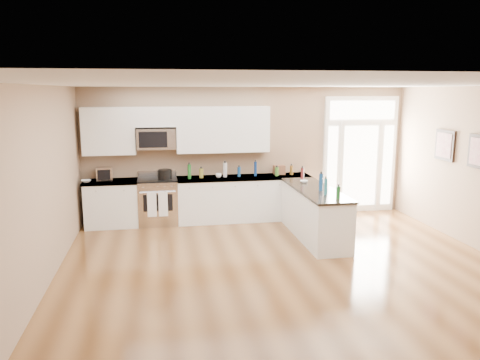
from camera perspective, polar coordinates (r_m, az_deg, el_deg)
The scene contains 20 objects.
ground at distance 6.73m, azimuth 7.59°, elevation -13.11°, with size 8.00×8.00×0.00m, color #5A3619.
room_shell at distance 6.24m, azimuth 7.98°, elevation 1.40°, with size 8.00×8.00×8.00m.
back_cabinet_left at distance 9.86m, azimuth -15.29°, elevation -2.94°, with size 1.10×0.66×0.94m.
back_cabinet_right at distance 9.97m, azimuth 0.45°, elevation -2.41°, with size 2.85×0.66×0.94m.
peninsula_cabinet at distance 8.87m, azimuth 9.05°, elevation -4.23°, with size 0.69×2.32×0.94m.
upper_cabinet_left at distance 9.77m, azimuth -15.71°, elevation 5.76°, with size 1.04×0.33×0.95m, color white.
upper_cabinet_right at distance 9.81m, azimuth -2.09°, elevation 6.18°, with size 1.94×0.33×0.95m, color white.
upper_cabinet_short at distance 9.70m, azimuth -10.28°, elevation 7.59°, with size 0.82×0.33×0.40m, color white.
microwave at distance 9.70m, azimuth -10.20°, elevation 4.98°, with size 0.78×0.41×0.42m.
entry_door at distance 10.86m, azimuth 14.40°, elevation 2.99°, with size 1.70×0.10×2.60m.
wall_art_near at distance 9.73m, azimuth 23.69°, elevation 3.91°, with size 0.05×0.58×0.58m.
wall_art_far at distance 8.92m, azimuth 27.21°, elevation 3.07°, with size 0.05×0.58×0.58m.
kitchen_range at distance 9.80m, azimuth -9.96°, elevation -2.55°, with size 0.80×0.70×1.08m.
stockpot at distance 9.61m, azimuth -9.15°, elevation 0.72°, with size 0.28×0.28×0.21m, color black.
toaster_oven at distance 9.80m, azimuth -16.18°, elevation 0.74°, with size 0.32×0.25×0.27m, color silver.
cardboard_box at distance 10.15m, azimuth 4.79°, elevation 1.25°, with size 0.24×0.17×0.19m, color brown.
bowl_left at distance 9.72m, azimuth -18.26°, elevation -0.13°, with size 0.19×0.19×0.05m, color white.
bowl_peninsula at distance 9.27m, azimuth 7.81°, elevation -0.19°, with size 0.15×0.15×0.05m, color white.
cup_counter at distance 9.73m, azimuth -2.63°, elevation 0.55°, with size 0.12×0.12×0.09m, color white.
counter_bottles at distance 9.35m, azimuth 2.60°, elevation 0.65°, with size 2.41×2.40×0.31m.
Camera 1 is at (-1.90, -5.85, 2.72)m, focal length 35.00 mm.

